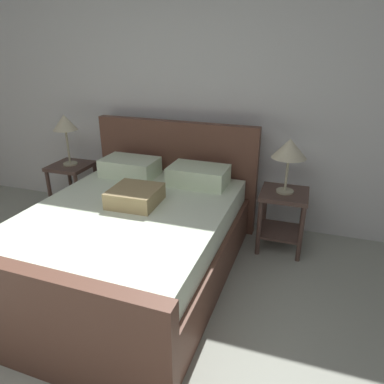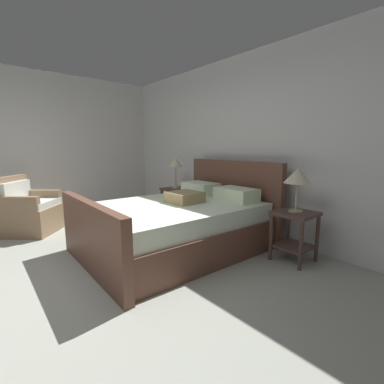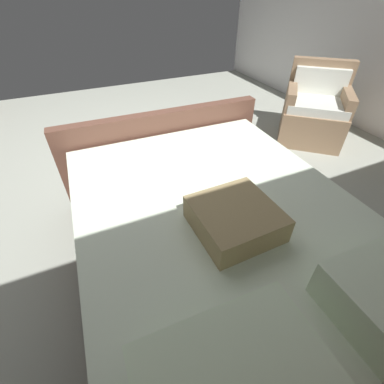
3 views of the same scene
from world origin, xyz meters
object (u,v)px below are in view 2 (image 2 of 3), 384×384
(nightstand_right, at_px, (294,228))
(armchair, at_px, (28,211))
(table_lamp_left, at_px, (176,163))
(bed, at_px, (178,223))
(nightstand_left, at_px, (176,198))
(table_lamp_right, at_px, (298,177))

(nightstand_right, xyz_separation_m, armchair, (-3.30, -2.21, -0.06))
(nightstand_right, bearing_deg, table_lamp_left, 178.59)
(bed, xyz_separation_m, nightstand_left, (-1.21, 0.87, 0.06))
(nightstand_right, relative_size, table_lamp_right, 1.17)
(armchair, bearing_deg, table_lamp_left, 68.81)
(bed, bearing_deg, nightstand_left, 144.25)
(armchair, bearing_deg, nightstand_right, 33.82)
(bed, xyz_separation_m, armchair, (-2.09, -1.40, 0.00))
(nightstand_left, height_order, table_lamp_left, table_lamp_left)
(table_lamp_right, bearing_deg, nightstand_left, 178.59)
(table_lamp_right, height_order, table_lamp_left, table_lamp_left)
(table_lamp_right, distance_m, table_lamp_left, 2.42)
(nightstand_right, relative_size, table_lamp_left, 1.05)
(bed, relative_size, table_lamp_left, 4.07)
(bed, distance_m, table_lamp_left, 1.66)
(bed, height_order, armchair, bed)
(nightstand_left, xyz_separation_m, armchair, (-0.88, -2.27, -0.06))
(table_lamp_right, distance_m, nightstand_left, 2.50)
(bed, xyz_separation_m, table_lamp_left, (-1.21, 0.87, 0.72))
(nightstand_right, xyz_separation_m, table_lamp_left, (-2.42, 0.06, 0.66))
(nightstand_right, xyz_separation_m, table_lamp_right, (0.00, 0.00, 0.61))
(bed, distance_m, armchair, 2.52)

